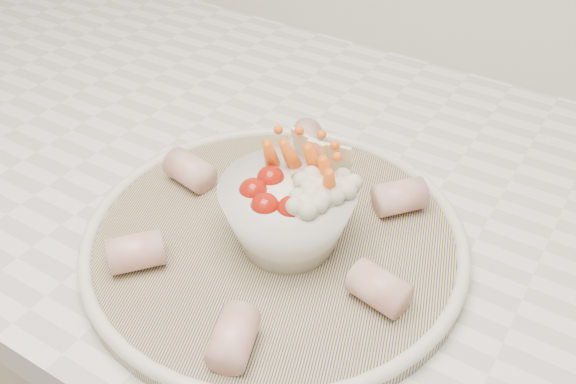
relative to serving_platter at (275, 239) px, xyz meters
The scene contains 3 objects.
serving_platter is the anchor object (origin of this frame).
veggie_bowl 0.04m from the serving_platter, ahead, with size 0.12×0.12×0.09m.
cured_meat_rolls 0.02m from the serving_platter, 97.13° to the left, with size 0.27×0.29×0.03m.
Camera 1 is at (0.08, 0.99, 1.33)m, focal length 40.00 mm.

